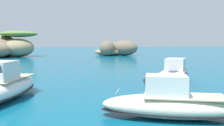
{
  "coord_description": "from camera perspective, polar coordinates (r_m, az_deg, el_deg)",
  "views": [
    {
      "loc": [
        -5.54,
        -8.81,
        4.15
      ],
      "look_at": [
        1.85,
        17.9,
        1.87
      ],
      "focal_mm": 41.16,
      "sensor_mm": 36.0,
      "label": 1
    }
  ],
  "objects": [
    {
      "name": "islet_small",
      "position": [
        78.7,
        0.84,
        3.0
      ],
      "size": [
        15.44,
        13.75,
        4.64
      ],
      "color": "#756651",
      "rests_on": "ground"
    },
    {
      "name": "motorboat_navy",
      "position": [
        25.94,
        13.75,
        -2.75
      ],
      "size": [
        7.25,
        8.39,
        2.53
      ],
      "color": "navy",
      "rests_on": "ground"
    },
    {
      "name": "motorboat_cream",
      "position": [
        14.47,
        13.29,
        -8.85
      ],
      "size": [
        8.27,
        5.52,
        2.36
      ],
      "color": "beige",
      "rests_on": "ground"
    },
    {
      "name": "islet_large",
      "position": [
        78.42,
        -22.24,
        3.46
      ],
      "size": [
        17.04,
        19.25,
        7.29
      ],
      "color": "#756651",
      "rests_on": "ground"
    },
    {
      "name": "motorboat_white",
      "position": [
        20.0,
        -23.21,
        -4.92
      ],
      "size": [
        5.82,
        9.96,
        2.81
      ],
      "color": "white",
      "rests_on": "ground"
    }
  ]
}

